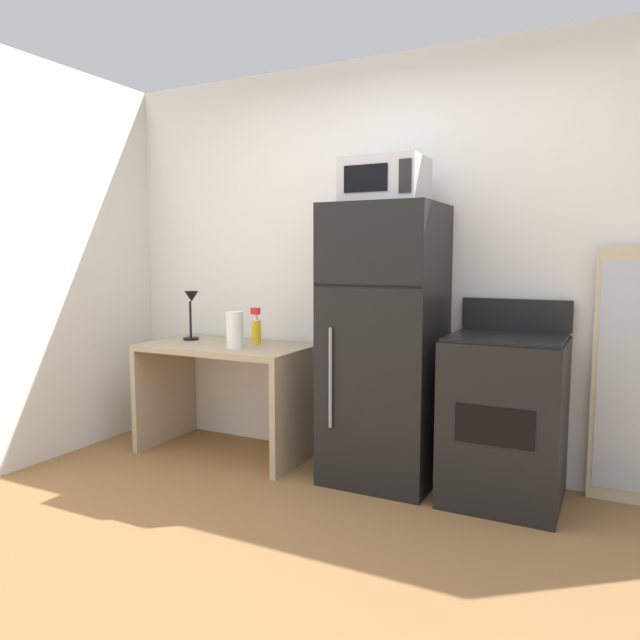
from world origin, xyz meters
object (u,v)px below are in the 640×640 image
desk_lamp (191,307)px  leaning_mirror (637,378)px  paper_towel_roll (235,330)px  microwave (385,181)px  desk (227,377)px  refrigerator (384,344)px  oven_range (504,417)px  spray_bottle (256,330)px

desk_lamp → leaning_mirror: size_ratio=0.25×
paper_towel_roll → leaning_mirror: leaning_mirror is taller
microwave → desk: bearing=179.9°
refrigerator → microwave: size_ratio=3.58×
oven_range → leaning_mirror: leaning_mirror is taller
oven_range → leaning_mirror: 0.72m
desk → spray_bottle: spray_bottle is taller
spray_bottle → leaning_mirror: (2.30, 0.16, -0.15)m
microwave → leaning_mirror: microwave is taller
refrigerator → leaning_mirror: size_ratio=1.18×
spray_bottle → refrigerator: size_ratio=0.15×
oven_range → leaning_mirror: (0.63, 0.26, 0.23)m
desk → spray_bottle: size_ratio=4.60×
desk → spray_bottle: bearing=32.9°
paper_towel_roll → microwave: microwave is taller
desk_lamp → paper_towel_roll: desk_lamp is taller
spray_bottle → refrigerator: (0.96, -0.09, -0.03)m
desk_lamp → spray_bottle: (0.51, 0.06, -0.14)m
microwave → oven_range: (0.71, 0.02, -1.31)m
paper_towel_roll → oven_range: oven_range is taller
microwave → oven_range: microwave is taller
paper_towel_roll → leaning_mirror: bearing=9.4°
spray_bottle → oven_range: bearing=-3.1°
spray_bottle → leaning_mirror: bearing=4.1°
leaning_mirror → paper_towel_roll: bearing=-170.6°
refrigerator → oven_range: refrigerator is taller
spray_bottle → oven_range: (1.67, -0.09, -0.38)m
oven_range → leaning_mirror: bearing=21.9°
desk_lamp → paper_towel_roll: (0.48, -0.16, -0.12)m
spray_bottle → leaning_mirror: 2.31m
desk → paper_towel_roll: (0.15, -0.11, 0.35)m
refrigerator → oven_range: size_ratio=1.50×
paper_towel_roll → refrigerator: size_ratio=0.15×
desk_lamp → oven_range: 2.24m
paper_towel_roll → oven_range: bearing=4.3°
desk_lamp → paper_towel_roll: bearing=-18.6°
leaning_mirror → refrigerator: bearing=-169.2°
desk_lamp → spray_bottle: desk_lamp is taller
refrigerator → leaning_mirror: bearing=10.8°
desk → oven_range: oven_range is taller
microwave → leaning_mirror: bearing=11.6°
desk → leaning_mirror: 2.50m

